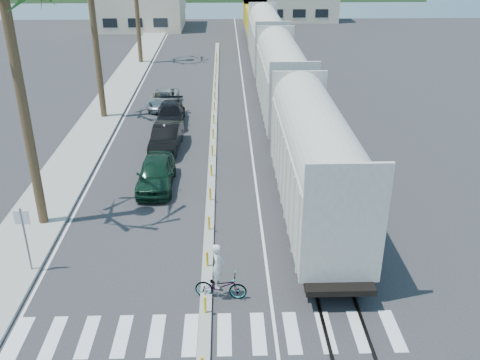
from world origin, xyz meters
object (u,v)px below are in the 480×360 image
at_px(car_second, 166,137).
at_px(cyclist, 220,281).
at_px(car_lead, 156,173).
at_px(street_sign, 24,231).

bearing_deg(car_second, cyclist, -73.93).
distance_m(car_lead, cyclist, 10.52).
height_order(car_second, cyclist, cyclist).
xyz_separation_m(car_second, cyclist, (3.52, -15.47, -0.04)).
distance_m(street_sign, cyclist, 8.17).
bearing_deg(cyclist, street_sign, 83.83).
bearing_deg(car_second, car_lead, -87.19).
height_order(street_sign, car_second, street_sign).
xyz_separation_m(street_sign, car_second, (4.34, 13.56, -1.18)).
bearing_deg(cyclist, car_second, 20.26).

